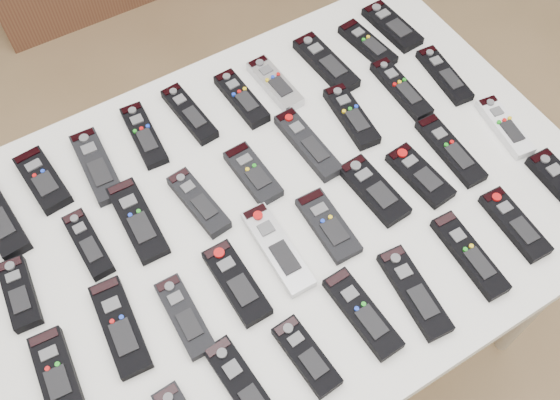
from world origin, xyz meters
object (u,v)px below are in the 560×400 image
remote_11 (88,244)px  remote_31 (247,393)px  remote_28 (505,127)px  remote_18 (444,75)px  remote_27 (450,150)px  remote_14 (253,174)px  remote_33 (362,313)px  remote_7 (326,63)px  remote_12 (138,220)px  remote_35 (469,255)px  remote_13 (199,202)px  remote_1 (43,180)px  remote_6 (275,84)px  remote_5 (242,98)px  remote_22 (237,283)px  remote_9 (392,26)px  remote_25 (374,190)px  remote_2 (97,166)px  remote_10 (20,293)px  remote_26 (420,175)px  remote_3 (144,135)px  remote_23 (277,249)px  remote_20 (120,327)px  remote_17 (401,89)px  table (280,219)px  remote_24 (328,225)px  remote_34 (414,292)px  remote_19 (56,373)px  remote_8 (367,44)px  remote_16 (351,116)px  remote_36 (515,224)px  remote_15 (308,144)px  remote_4 (189,114)px

remote_11 → remote_31: bearing=-74.8°
remote_28 → remote_18: bearing=103.3°
remote_27 → remote_14: bearing=158.9°
remote_31 → remote_33: size_ratio=1.17×
remote_7 → remote_12: remote_7 is taller
remote_18 → remote_35: bearing=-117.5°
remote_12 → remote_13: 0.13m
remote_1 → remote_6: bearing=-7.2°
remote_5 → remote_22: (-0.23, -0.39, 0.00)m
remote_9 → remote_18: 0.19m
remote_14 → remote_25: size_ratio=0.90×
remote_11 → remote_22: remote_22 is taller
remote_2 → remote_7: 0.57m
remote_35 → remote_10: bearing=156.7°
remote_6 → remote_26: bearing=-73.7°
remote_3 → remote_23: size_ratio=0.86×
remote_13 → remote_20: size_ratio=0.88×
remote_25 → remote_33: bearing=-133.6°
remote_17 → remote_11: bearing=-178.5°
table → remote_26: bearing=-18.6°
remote_1 → remote_9: 0.89m
remote_24 → remote_27: 0.32m
remote_11 → remote_1: bearing=95.7°
remote_12 → remote_34: same height
remote_1 → remote_19: 0.41m
remote_19 → remote_27: 0.89m
remote_1 → remote_9: remote_1 is taller
remote_14 → remote_34: bearing=-74.5°
remote_20 → remote_3: bearing=64.5°
remote_8 → remote_27: same height
remote_12 → remote_27: (0.64, -0.19, 0.00)m
remote_27 → remote_33: size_ratio=1.05×
remote_22 → remote_35: same height
remote_5 → remote_16: size_ratio=0.95×
table → remote_36: remote_36 is taller
remote_34 → remote_36: size_ratio=1.13×
remote_20 → remote_31: (0.14, -0.22, -0.00)m
remote_1 → remote_33: (0.39, -0.58, 0.00)m
remote_2 → remote_11: bearing=-114.7°
remote_17 → remote_2: bearing=167.9°
remote_7 → remote_34: bearing=-110.8°
remote_7 → remote_34: 0.59m
remote_7 → remote_14: bearing=-152.4°
remote_6 → remote_2: bearing=177.2°
remote_20 → remote_22: 0.22m
remote_15 → remote_31: size_ratio=0.91×
remote_4 → remote_19: size_ratio=1.10×
remote_14 → remote_17: same height
remote_31 → remote_16: bearing=35.5°
remote_2 → remote_34: 0.69m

